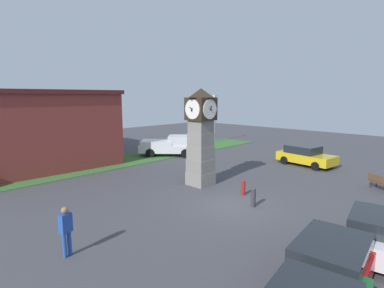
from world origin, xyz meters
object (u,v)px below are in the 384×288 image
(pickup_truck, at_px, (169,146))
(pedestrian_near_bench, at_px, (66,228))
(bollard_near_tower, at_px, (253,197))
(street_lamp_near_road, at_px, (215,115))
(clock_tower, at_px, (201,135))
(bollard_mid_row, at_px, (243,187))
(car_by_building, at_px, (378,232))
(car_far_lot, at_px, (305,155))
(bench, at_px, (381,182))
(car_near_tower, at_px, (333,260))

(pickup_truck, bearing_deg, pedestrian_near_bench, -142.69)
(bollard_near_tower, relative_size, street_lamp_near_road, 0.18)
(clock_tower, height_order, bollard_mid_row, clock_tower)
(car_by_building, relative_size, street_lamp_near_road, 0.75)
(bollard_near_tower, relative_size, car_far_lot, 0.22)
(pedestrian_near_bench, bearing_deg, bollard_near_tower, -13.08)
(bollard_mid_row, relative_size, bench, 0.54)
(car_near_tower, bearing_deg, pickup_truck, 62.39)
(car_by_building, distance_m, pedestrian_near_bench, 10.76)
(pedestrian_near_bench, bearing_deg, car_by_building, -44.42)
(car_by_building, bearing_deg, pedestrian_near_bench, 135.58)
(clock_tower, relative_size, pedestrian_near_bench, 3.32)
(car_near_tower, relative_size, car_far_lot, 1.05)
(bollard_near_tower, bearing_deg, pedestrian_near_bench, 166.92)
(street_lamp_near_road, bearing_deg, pedestrian_near_bench, -150.76)
(car_by_building, bearing_deg, bench, 11.54)
(bench, distance_m, street_lamp_near_road, 20.62)
(car_near_tower, distance_m, pedestrian_near_bench, 8.52)
(bollard_mid_row, bearing_deg, car_by_building, -105.26)
(car_near_tower, distance_m, bench, 11.07)
(bollard_mid_row, xyz_separation_m, street_lamp_near_road, (13.82, 13.70, 2.81))
(clock_tower, height_order, pedestrian_near_bench, clock_tower)
(bollard_near_tower, height_order, pickup_truck, pickup_truck)
(pickup_truck, bearing_deg, street_lamp_near_road, 14.24)
(bollard_near_tower, bearing_deg, street_lamp_near_road, 45.24)
(car_by_building, xyz_separation_m, car_far_lot, (11.37, 7.63, 0.02))
(pedestrian_near_bench, bearing_deg, car_near_tower, -55.84)
(pedestrian_near_bench, bearing_deg, car_far_lot, 0.29)
(car_far_lot, bearing_deg, car_near_tower, -153.41)
(pickup_truck, height_order, street_lamp_near_road, street_lamp_near_road)
(bollard_mid_row, relative_size, car_by_building, 0.21)
(pickup_truck, height_order, pedestrian_near_bench, pickup_truck)
(bollard_mid_row, height_order, street_lamp_near_road, street_lamp_near_road)
(bollard_mid_row, bearing_deg, street_lamp_near_road, 44.73)
(bench, bearing_deg, clock_tower, 127.53)
(bollard_near_tower, bearing_deg, car_near_tower, -125.94)
(clock_tower, xyz_separation_m, car_far_lot, (9.67, -2.36, -2.30))
(bollard_near_tower, height_order, car_near_tower, car_near_tower)
(bollard_near_tower, distance_m, car_near_tower, 6.28)
(bollard_near_tower, height_order, bench, bollard_near_tower)
(car_far_lot, bearing_deg, car_by_building, -146.15)
(clock_tower, relative_size, street_lamp_near_road, 1.06)
(car_far_lot, height_order, bench, car_far_lot)
(street_lamp_near_road, bearing_deg, pickup_truck, -165.76)
(bench, bearing_deg, bollard_near_tower, 151.90)
(pedestrian_near_bench, height_order, street_lamp_near_road, street_lamp_near_road)
(car_near_tower, relative_size, car_by_building, 1.13)
(bollard_mid_row, height_order, bench, bench)
(clock_tower, bearing_deg, bollard_mid_row, -86.46)
(clock_tower, xyz_separation_m, car_by_building, (-1.70, -9.99, -2.32))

